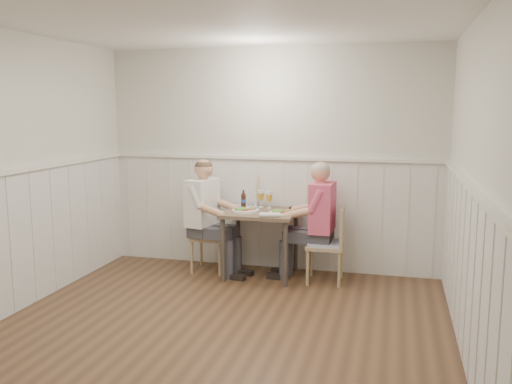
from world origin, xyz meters
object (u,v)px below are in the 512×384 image
(chair_right, at_px, (330,242))
(grass_vase, at_px, (256,192))
(chair_left, at_px, (206,233))
(dining_table, at_px, (260,221))
(man_in_pink, at_px, (318,230))
(diner_cream, at_px, (205,225))
(beer_bottle, at_px, (243,200))

(chair_right, xyz_separation_m, grass_vase, (-0.92, 0.32, 0.47))
(chair_right, xyz_separation_m, chair_left, (-1.46, 0.07, -0.00))
(chair_right, distance_m, grass_vase, 1.08)
(chair_left, xyz_separation_m, grass_vase, (0.54, 0.25, 0.47))
(dining_table, height_order, man_in_pink, man_in_pink)
(man_in_pink, xyz_separation_m, diner_cream, (-1.31, -0.03, -0.00))
(diner_cream, xyz_separation_m, grass_vase, (0.52, 0.32, 0.36))
(grass_vase, bearing_deg, beer_bottle, -134.50)
(chair_left, bearing_deg, beer_bottle, 17.63)
(grass_vase, bearing_deg, man_in_pink, -20.21)
(chair_right, distance_m, diner_cream, 1.44)
(dining_table, distance_m, grass_vase, 0.43)
(chair_right, distance_m, beer_bottle, 1.13)
(diner_cream, bearing_deg, chair_right, -0.14)
(chair_right, bearing_deg, grass_vase, 160.69)
(chair_right, relative_size, beer_bottle, 4.07)
(dining_table, relative_size, chair_left, 0.96)
(chair_right, xyz_separation_m, man_in_pink, (-0.13, 0.03, 0.11))
(chair_right, distance_m, man_in_pink, 0.18)
(dining_table, xyz_separation_m, chair_left, (-0.67, 0.05, -0.19))
(chair_left, distance_m, diner_cream, 0.13)
(dining_table, relative_size, beer_bottle, 3.90)
(man_in_pink, height_order, grass_vase, man_in_pink)
(chair_right, bearing_deg, man_in_pink, 166.18)
(chair_left, relative_size, man_in_pink, 0.62)
(chair_left, distance_m, beer_bottle, 0.59)
(beer_bottle, bearing_deg, chair_left, -162.37)
(dining_table, height_order, grass_vase, grass_vase)
(dining_table, xyz_separation_m, beer_bottle, (-0.25, 0.18, 0.20))
(grass_vase, bearing_deg, chair_left, -154.82)
(dining_table, bearing_deg, beer_bottle, 143.99)
(man_in_pink, xyz_separation_m, grass_vase, (-0.79, 0.29, 0.36))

